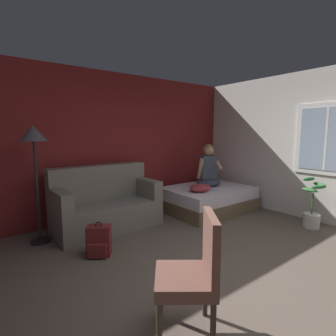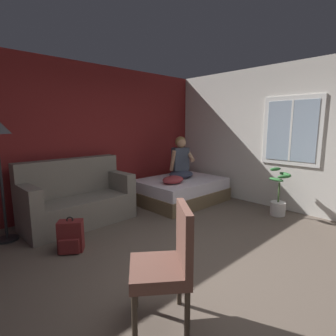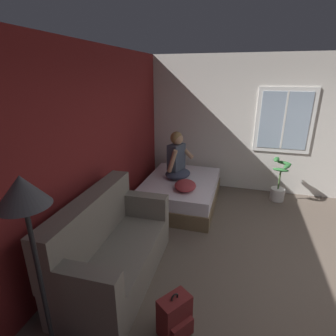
{
  "view_description": "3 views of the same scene",
  "coord_description": "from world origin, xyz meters",
  "px_view_note": "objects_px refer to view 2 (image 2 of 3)",
  "views": [
    {
      "loc": [
        -2.12,
        -1.54,
        1.6
      ],
      "look_at": [
        0.75,
        2.23,
        0.95
      ],
      "focal_mm": 28.0,
      "sensor_mm": 36.0,
      "label": 1
    },
    {
      "loc": [
        -2.12,
        -1.54,
        1.6
      ],
      "look_at": [
        1.09,
        1.87,
        0.82
      ],
      "focal_mm": 28.0,
      "sensor_mm": 36.0,
      "label": 2
    },
    {
      "loc": [
        -2.65,
        1.14,
        2.32
      ],
      "look_at": [
        0.54,
        2.06,
        1.13
      ],
      "focal_mm": 28.0,
      "sensor_mm": 36.0,
      "label": 3
    }
  ],
  "objects_px": {
    "couch": "(77,199)",
    "person_seated": "(181,161)",
    "side_chair": "(168,261)",
    "cell_phone": "(177,182)",
    "potted_plant": "(278,199)",
    "backpack": "(71,237)",
    "bed": "(181,190)",
    "throw_pillow": "(173,180)"
  },
  "relations": [
    {
      "from": "bed",
      "to": "potted_plant",
      "type": "xyz_separation_m",
      "value": [
        0.65,
        -1.78,
        0.07
      ]
    },
    {
      "from": "couch",
      "to": "backpack",
      "type": "height_order",
      "value": "couch"
    },
    {
      "from": "cell_phone",
      "to": "potted_plant",
      "type": "distance_m",
      "value": 1.88
    },
    {
      "from": "side_chair",
      "to": "cell_phone",
      "type": "height_order",
      "value": "side_chair"
    },
    {
      "from": "throw_pillow",
      "to": "person_seated",
      "type": "bearing_deg",
      "value": 28.81
    },
    {
      "from": "throw_pillow",
      "to": "potted_plant",
      "type": "xyz_separation_m",
      "value": [
        1.04,
        -1.61,
        -0.25
      ]
    },
    {
      "from": "couch",
      "to": "throw_pillow",
      "type": "distance_m",
      "value": 1.79
    },
    {
      "from": "side_chair",
      "to": "cell_phone",
      "type": "xyz_separation_m",
      "value": [
        2.26,
        2.14,
        -0.05
      ]
    },
    {
      "from": "couch",
      "to": "potted_plant",
      "type": "height_order",
      "value": "couch"
    },
    {
      "from": "throw_pillow",
      "to": "potted_plant",
      "type": "distance_m",
      "value": 1.93
    },
    {
      "from": "couch",
      "to": "person_seated",
      "type": "height_order",
      "value": "person_seated"
    },
    {
      "from": "couch",
      "to": "cell_phone",
      "type": "distance_m",
      "value": 1.9
    },
    {
      "from": "person_seated",
      "to": "throw_pillow",
      "type": "height_order",
      "value": "person_seated"
    },
    {
      "from": "bed",
      "to": "cell_phone",
      "type": "height_order",
      "value": "cell_phone"
    },
    {
      "from": "backpack",
      "to": "side_chair",
      "type": "bearing_deg",
      "value": -87.54
    },
    {
      "from": "person_seated",
      "to": "potted_plant",
      "type": "distance_m",
      "value": 2.03
    },
    {
      "from": "potted_plant",
      "to": "bed",
      "type": "bearing_deg",
      "value": 110.13
    },
    {
      "from": "bed",
      "to": "backpack",
      "type": "xyz_separation_m",
      "value": [
        -2.6,
        -0.57,
        -0.04
      ]
    },
    {
      "from": "couch",
      "to": "potted_plant",
      "type": "bearing_deg",
      "value": -37.57
    },
    {
      "from": "backpack",
      "to": "throw_pillow",
      "type": "xyz_separation_m",
      "value": [
        2.21,
        0.4,
        0.36
      ]
    },
    {
      "from": "backpack",
      "to": "cell_phone",
      "type": "bearing_deg",
      "value": 10.19
    },
    {
      "from": "bed",
      "to": "backpack",
      "type": "distance_m",
      "value": 2.66
    },
    {
      "from": "throw_pillow",
      "to": "cell_phone",
      "type": "xyz_separation_m",
      "value": [
        0.12,
        0.02,
        -0.07
      ]
    },
    {
      "from": "backpack",
      "to": "cell_phone",
      "type": "distance_m",
      "value": 2.39
    },
    {
      "from": "person_seated",
      "to": "cell_phone",
      "type": "relative_size",
      "value": 6.08
    },
    {
      "from": "side_chair",
      "to": "potted_plant",
      "type": "height_order",
      "value": "side_chair"
    },
    {
      "from": "backpack",
      "to": "potted_plant",
      "type": "xyz_separation_m",
      "value": [
        3.25,
        -1.21,
        0.11
      ]
    },
    {
      "from": "potted_plant",
      "to": "side_chair",
      "type": "bearing_deg",
      "value": -170.78
    },
    {
      "from": "side_chair",
      "to": "throw_pillow",
      "type": "bearing_deg",
      "value": 44.83
    },
    {
      "from": "side_chair",
      "to": "potted_plant",
      "type": "distance_m",
      "value": 3.23
    },
    {
      "from": "couch",
      "to": "cell_phone",
      "type": "relative_size",
      "value": 11.94
    },
    {
      "from": "side_chair",
      "to": "cell_phone",
      "type": "bearing_deg",
      "value": 43.46
    },
    {
      "from": "backpack",
      "to": "potted_plant",
      "type": "distance_m",
      "value": 3.47
    },
    {
      "from": "couch",
      "to": "side_chair",
      "type": "bearing_deg",
      "value": -99.27
    },
    {
      "from": "couch",
      "to": "person_seated",
      "type": "bearing_deg",
      "value": -6.18
    },
    {
      "from": "couch",
      "to": "person_seated",
      "type": "relative_size",
      "value": 1.96
    },
    {
      "from": "side_chair",
      "to": "throw_pillow",
      "type": "height_order",
      "value": "side_chair"
    },
    {
      "from": "couch",
      "to": "potted_plant",
      "type": "relative_size",
      "value": 2.02
    },
    {
      "from": "bed",
      "to": "side_chair",
      "type": "xyz_separation_m",
      "value": [
        -2.53,
        -2.3,
        0.3
      ]
    },
    {
      "from": "bed",
      "to": "person_seated",
      "type": "bearing_deg",
      "value": 44.58
    },
    {
      "from": "side_chair",
      "to": "backpack",
      "type": "height_order",
      "value": "side_chair"
    },
    {
      "from": "throw_pillow",
      "to": "potted_plant",
      "type": "height_order",
      "value": "potted_plant"
    }
  ]
}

